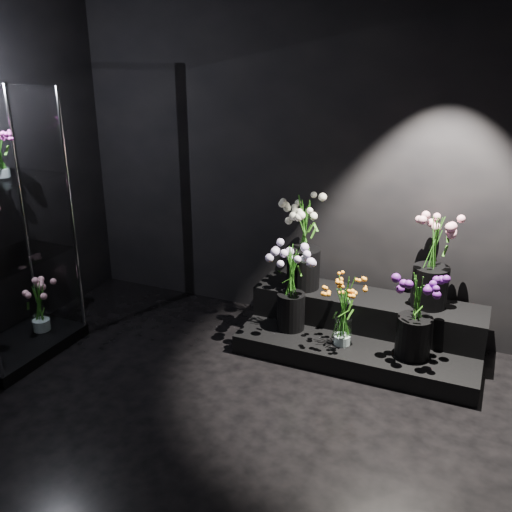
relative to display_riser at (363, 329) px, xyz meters
The scene contains 10 objects.
floor 1.81m from the display_riser, 115.50° to the right, with size 4.00×4.00×0.00m, color black.
wall_back 1.50m from the display_riser, 154.54° to the left, with size 4.00×4.00×0.00m, color black.
display_riser is the anchor object (origin of this frame).
display_case 2.87m from the display_riser, 154.68° to the right, with size 0.56×0.93×2.05m.
bouquet_orange_bells 0.40m from the display_riser, 108.73° to the right, with size 0.34×0.34×0.56m.
bouquet_lilac 0.71m from the display_riser, 161.01° to the right, with size 0.43×0.43×0.70m.
bouquet_purple 0.60m from the display_riser, 28.39° to the right, with size 0.42×0.42×0.65m.
bouquet_cream_roses 0.88m from the display_riser, behind, with size 0.43×0.43×0.78m.
bouquet_pink_roses 0.81m from the display_riser, 16.18° to the left, with size 0.40×0.40×0.75m.
bouquet_case_base_pink 2.66m from the display_riser, 158.92° to the right, with size 0.35×0.35×0.44m.
Camera 1 is at (1.65, -2.47, 2.34)m, focal length 40.00 mm.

